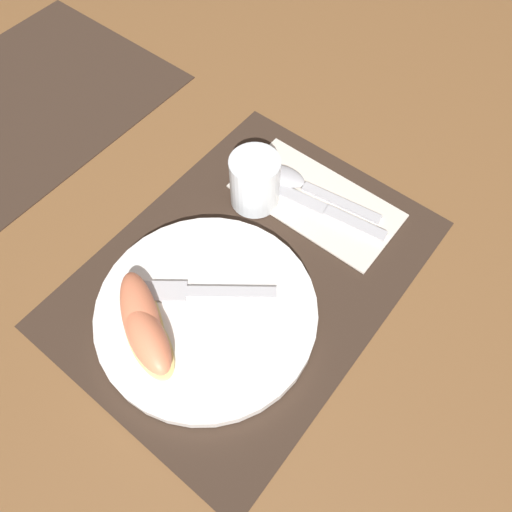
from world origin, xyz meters
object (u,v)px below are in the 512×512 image
at_px(spoon, 300,183).
at_px(juice_glass, 255,184).
at_px(fork, 193,292).
at_px(citrus_wedge_1, 148,339).
at_px(knife, 315,206).
at_px(citrus_wedge_0, 141,318).
at_px(plate, 207,312).

bearing_deg(spoon, juice_glass, 148.05).
relative_size(fork, citrus_wedge_1, 1.41).
bearing_deg(knife, citrus_wedge_1, 173.61).
distance_m(spoon, citrus_wedge_0, 0.29).
bearing_deg(citrus_wedge_0, knife, -11.74).
bearing_deg(juice_glass, knife, -62.29).
bearing_deg(plate, citrus_wedge_0, 142.06).
height_order(spoon, citrus_wedge_0, citrus_wedge_0).
relative_size(plate, knife, 1.22).
distance_m(plate, knife, 0.21).
xyz_separation_m(knife, citrus_wedge_1, (-0.29, 0.03, 0.03)).
height_order(spoon, citrus_wedge_1, citrus_wedge_1).
height_order(plate, fork, fork).
bearing_deg(fork, citrus_wedge_0, 163.92).
distance_m(knife, citrus_wedge_0, 0.28).
bearing_deg(plate, knife, -2.84).
relative_size(spoon, citrus_wedge_1, 1.66).
bearing_deg(juice_glass, plate, -159.82).
height_order(spoon, fork, fork).
distance_m(plate, fork, 0.03).
bearing_deg(citrus_wedge_0, fork, -16.08).
relative_size(plate, fork, 1.77).
bearing_deg(knife, juice_glass, 117.71).
bearing_deg(plate, fork, 76.24).
bearing_deg(citrus_wedge_1, citrus_wedge_0, 62.48).
bearing_deg(citrus_wedge_0, spoon, -3.48).
xyz_separation_m(spoon, fork, (-0.23, -0.00, 0.01)).
xyz_separation_m(juice_glass, citrus_wedge_0, (-0.23, -0.02, -0.00)).
bearing_deg(juice_glass, spoon, -31.95).
height_order(knife, citrus_wedge_0, citrus_wedge_0).
bearing_deg(fork, citrus_wedge_1, -175.84).
distance_m(citrus_wedge_0, citrus_wedge_1, 0.03).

